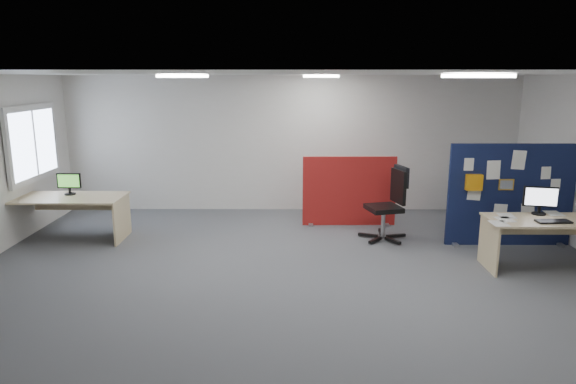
{
  "coord_description": "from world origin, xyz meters",
  "views": [
    {
      "loc": [
        -0.01,
        -6.71,
        2.66
      ],
      "look_at": [
        -0.06,
        0.66,
        1.0
      ],
      "focal_mm": 32.0,
      "sensor_mm": 36.0,
      "label": 1
    }
  ],
  "objects_px": {
    "second_desk": "(71,206)",
    "red_divider": "(349,192)",
    "office_chair": "(391,199)",
    "monitor_main": "(540,199)",
    "main_desk": "(547,230)",
    "navy_divider": "(509,195)",
    "monitor_second": "(69,183)"
  },
  "relations": [
    {
      "from": "second_desk",
      "to": "red_divider",
      "type": "bearing_deg",
      "value": 10.15
    },
    {
      "from": "monitor_main",
      "to": "office_chair",
      "type": "bearing_deg",
      "value": 161.52
    },
    {
      "from": "office_chair",
      "to": "red_divider",
      "type": "bearing_deg",
      "value": 111.05
    },
    {
      "from": "monitor_main",
      "to": "monitor_second",
      "type": "distance_m",
      "value": 7.38
    },
    {
      "from": "main_desk",
      "to": "monitor_second",
      "type": "bearing_deg",
      "value": 168.83
    },
    {
      "from": "monitor_main",
      "to": "navy_divider",
      "type": "bearing_deg",
      "value": 107.66
    },
    {
      "from": "office_chair",
      "to": "monitor_main",
      "type": "bearing_deg",
      "value": -45.21
    },
    {
      "from": "monitor_main",
      "to": "monitor_second",
      "type": "height_order",
      "value": "monitor_main"
    },
    {
      "from": "office_chair",
      "to": "navy_divider",
      "type": "bearing_deg",
      "value": -23.79
    },
    {
      "from": "second_desk",
      "to": "office_chair",
      "type": "xyz_separation_m",
      "value": [
        5.32,
        0.01,
        0.13
      ]
    },
    {
      "from": "navy_divider",
      "to": "second_desk",
      "type": "distance_m",
      "value": 7.15
    },
    {
      "from": "monitor_main",
      "to": "red_divider",
      "type": "xyz_separation_m",
      "value": [
        -2.5,
        1.95,
        -0.33
      ]
    },
    {
      "from": "navy_divider",
      "to": "red_divider",
      "type": "height_order",
      "value": "navy_divider"
    },
    {
      "from": "main_desk",
      "to": "monitor_main",
      "type": "distance_m",
      "value": 0.45
    },
    {
      "from": "navy_divider",
      "to": "monitor_second",
      "type": "relative_size",
      "value": 5.0
    },
    {
      "from": "navy_divider",
      "to": "red_divider",
      "type": "distance_m",
      "value": 2.67
    },
    {
      "from": "monitor_second",
      "to": "office_chair",
      "type": "relative_size",
      "value": 0.33
    },
    {
      "from": "navy_divider",
      "to": "office_chair",
      "type": "xyz_separation_m",
      "value": [
        -1.82,
        0.29,
        -0.14
      ]
    },
    {
      "from": "second_desk",
      "to": "monitor_main",
      "type": "bearing_deg",
      "value": -8.7
    },
    {
      "from": "monitor_second",
      "to": "second_desk",
      "type": "bearing_deg",
      "value": -66.83
    },
    {
      "from": "navy_divider",
      "to": "main_desk",
      "type": "distance_m",
      "value": 1.08
    },
    {
      "from": "monitor_main",
      "to": "office_chair",
      "type": "xyz_separation_m",
      "value": [
        -1.9,
        1.12,
        -0.27
      ]
    },
    {
      "from": "monitor_main",
      "to": "office_chair",
      "type": "distance_m",
      "value": 2.23
    },
    {
      "from": "navy_divider",
      "to": "second_desk",
      "type": "height_order",
      "value": "navy_divider"
    },
    {
      "from": "navy_divider",
      "to": "second_desk",
      "type": "relative_size",
      "value": 1.13
    },
    {
      "from": "monitor_main",
      "to": "red_divider",
      "type": "distance_m",
      "value": 3.19
    },
    {
      "from": "navy_divider",
      "to": "red_divider",
      "type": "xyz_separation_m",
      "value": [
        -2.42,
        1.12,
        -0.2
      ]
    },
    {
      "from": "main_desk",
      "to": "second_desk",
      "type": "xyz_separation_m",
      "value": [
        -7.26,
        1.32,
        0.0
      ]
    },
    {
      "from": "red_divider",
      "to": "monitor_second",
      "type": "relative_size",
      "value": 4.23
    },
    {
      "from": "navy_divider",
      "to": "office_chair",
      "type": "height_order",
      "value": "navy_divider"
    },
    {
      "from": "red_divider",
      "to": "monitor_second",
      "type": "height_order",
      "value": "red_divider"
    },
    {
      "from": "monitor_main",
      "to": "red_divider",
      "type": "bearing_deg",
      "value": 154.05
    }
  ]
}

